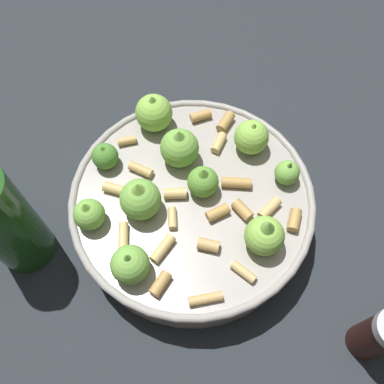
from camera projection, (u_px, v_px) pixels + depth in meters
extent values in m
plane|color=#23282D|center=(192.00, 217.00, 0.51)|extent=(2.40, 2.40, 0.00)
cylinder|color=#9E9993|center=(192.00, 207.00, 0.48)|extent=(0.27, 0.27, 0.06)
torus|color=#9E9993|center=(192.00, 196.00, 0.46)|extent=(0.28, 0.28, 0.01)
sphere|color=#8CC64C|center=(251.00, 137.00, 0.47)|extent=(0.04, 0.04, 0.04)
cone|color=#8CC64C|center=(254.00, 127.00, 0.46)|extent=(0.01, 0.01, 0.01)
sphere|color=#8CC64C|center=(154.00, 113.00, 0.49)|extent=(0.04, 0.04, 0.04)
cone|color=#75B247|center=(152.00, 101.00, 0.47)|extent=(0.02, 0.02, 0.02)
sphere|color=#8CC64C|center=(264.00, 236.00, 0.41)|extent=(0.04, 0.04, 0.04)
cone|color=#75B247|center=(268.00, 227.00, 0.39)|extent=(0.02, 0.02, 0.02)
sphere|color=#609E38|center=(203.00, 182.00, 0.45)|extent=(0.04, 0.04, 0.04)
cone|color=#609E38|center=(203.00, 173.00, 0.43)|extent=(0.02, 0.02, 0.02)
sphere|color=#75B247|center=(140.00, 197.00, 0.43)|extent=(0.04, 0.04, 0.04)
cone|color=#8CC64C|center=(137.00, 187.00, 0.41)|extent=(0.02, 0.02, 0.02)
sphere|color=#75B247|center=(287.00, 173.00, 0.46)|extent=(0.03, 0.03, 0.03)
cone|color=#4C8933|center=(290.00, 166.00, 0.44)|extent=(0.01, 0.01, 0.01)
sphere|color=#75B247|center=(177.00, 149.00, 0.46)|extent=(0.04, 0.04, 0.04)
cone|color=#75B247|center=(176.00, 137.00, 0.44)|extent=(0.02, 0.02, 0.02)
sphere|color=#4C8933|center=(105.00, 156.00, 0.47)|extent=(0.03, 0.03, 0.03)
cone|color=#609E38|center=(103.00, 149.00, 0.45)|extent=(0.01, 0.01, 0.01)
sphere|color=#75B247|center=(130.00, 264.00, 0.40)|extent=(0.04, 0.04, 0.04)
cone|color=#75B247|center=(127.00, 258.00, 0.38)|extent=(0.01, 0.01, 0.02)
sphere|color=#75B247|center=(89.00, 215.00, 0.43)|extent=(0.03, 0.03, 0.03)
cone|color=#8CC64C|center=(86.00, 208.00, 0.41)|extent=(0.02, 0.02, 0.01)
cylinder|color=tan|center=(206.00, 299.00, 0.40)|extent=(0.03, 0.01, 0.01)
cylinder|color=tan|center=(270.00, 208.00, 0.45)|extent=(0.03, 0.02, 0.01)
cylinder|color=tan|center=(172.00, 218.00, 0.44)|extent=(0.01, 0.03, 0.01)
cylinder|color=tan|center=(201.00, 116.00, 0.51)|extent=(0.03, 0.01, 0.01)
cylinder|color=tan|center=(237.00, 185.00, 0.46)|extent=(0.04, 0.02, 0.01)
cylinder|color=tan|center=(123.00, 236.00, 0.43)|extent=(0.02, 0.03, 0.01)
cylinder|color=tan|center=(218.00, 213.00, 0.44)|extent=(0.03, 0.02, 0.01)
cylinder|color=tan|center=(294.00, 220.00, 0.44)|extent=(0.02, 0.03, 0.01)
cylinder|color=tan|center=(219.00, 143.00, 0.49)|extent=(0.03, 0.03, 0.01)
cylinder|color=tan|center=(163.00, 248.00, 0.42)|extent=(0.03, 0.03, 0.01)
cylinder|color=tan|center=(160.00, 284.00, 0.41)|extent=(0.03, 0.03, 0.01)
cylinder|color=tan|center=(226.00, 122.00, 0.50)|extent=(0.03, 0.03, 0.01)
cylinder|color=tan|center=(212.00, 244.00, 0.43)|extent=(0.03, 0.02, 0.01)
cylinder|color=tan|center=(141.00, 170.00, 0.47)|extent=(0.03, 0.03, 0.01)
cylinder|color=tan|center=(175.00, 193.00, 0.45)|extent=(0.03, 0.02, 0.01)
cylinder|color=tan|center=(115.00, 189.00, 0.46)|extent=(0.03, 0.02, 0.01)
cylinder|color=tan|center=(243.00, 272.00, 0.41)|extent=(0.02, 0.03, 0.01)
cylinder|color=tan|center=(127.00, 141.00, 0.49)|extent=(0.02, 0.01, 0.01)
cylinder|color=tan|center=(242.00, 210.00, 0.44)|extent=(0.02, 0.03, 0.01)
cylinder|color=#33140F|center=(376.00, 337.00, 0.41)|extent=(0.04, 0.04, 0.08)
cylinder|color=#1E4C19|center=(4.00, 222.00, 0.42)|extent=(0.06, 0.06, 0.15)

